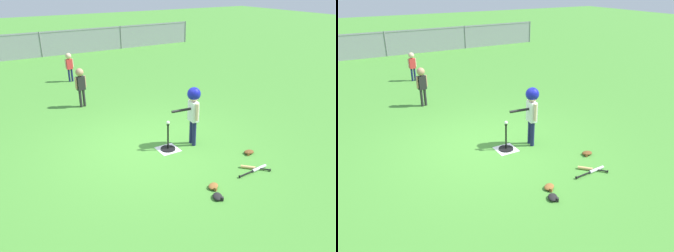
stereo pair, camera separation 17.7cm
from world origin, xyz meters
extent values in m
plane|color=#478C33|center=(0.00, 0.00, 0.00)|extent=(60.00, 60.00, 0.00)
cube|color=white|center=(0.33, -0.30, 0.00)|extent=(0.44, 0.44, 0.01)
cylinder|color=black|center=(0.33, -0.30, 0.01)|extent=(0.32, 0.32, 0.03)
cylinder|color=black|center=(0.33, -0.30, 0.31)|extent=(0.04, 0.04, 0.56)
cylinder|color=black|center=(0.33, -0.30, 0.58)|extent=(0.06, 0.06, 0.02)
sphere|color=white|center=(0.33, -0.30, 0.63)|extent=(0.07, 0.07, 0.07)
cylinder|color=#191E4C|center=(0.92, -0.42, 0.28)|extent=(0.09, 0.09, 0.56)
cylinder|color=#191E4C|center=(0.94, -0.30, 0.28)|extent=(0.09, 0.09, 0.56)
cube|color=white|center=(0.93, -0.36, 0.78)|extent=(0.17, 0.26, 0.44)
cylinder|color=beige|center=(0.92, -0.52, 0.81)|extent=(0.06, 0.06, 0.37)
cylinder|color=beige|center=(0.95, -0.20, 0.81)|extent=(0.06, 0.06, 0.37)
sphere|color=beige|center=(0.93, -0.36, 1.14)|extent=(0.25, 0.25, 0.25)
sphere|color=#141999|center=(0.93, -0.36, 1.17)|extent=(0.29, 0.29, 0.29)
cylinder|color=black|center=(0.72, -0.34, 0.85)|extent=(0.60, 0.11, 0.06)
cylinder|color=#262626|center=(-0.37, 3.21, 0.25)|extent=(0.08, 0.08, 0.50)
cylinder|color=#262626|center=(-0.48, 3.19, 0.25)|extent=(0.08, 0.08, 0.50)
cube|color=black|center=(-0.42, 3.20, 0.69)|extent=(0.24, 0.18, 0.39)
cylinder|color=tan|center=(-0.29, 3.23, 0.72)|extent=(0.06, 0.06, 0.33)
cylinder|color=tan|center=(-0.56, 3.17, 0.72)|extent=(0.06, 0.06, 0.33)
sphere|color=tan|center=(-0.42, 3.20, 1.01)|extent=(0.22, 0.22, 0.22)
cylinder|color=#191E4C|center=(0.06, 5.91, 0.23)|extent=(0.07, 0.07, 0.45)
cylinder|color=#191E4C|center=(-0.04, 5.91, 0.23)|extent=(0.07, 0.07, 0.45)
cube|color=red|center=(0.01, 5.91, 0.63)|extent=(0.21, 0.13, 0.35)
cylinder|color=beige|center=(0.13, 5.92, 0.65)|extent=(0.05, 0.05, 0.30)
cylinder|color=beige|center=(-0.12, 5.91, 0.65)|extent=(0.05, 0.05, 0.30)
sphere|color=beige|center=(0.01, 5.91, 0.91)|extent=(0.20, 0.20, 0.20)
cylinder|color=silver|center=(1.42, -1.91, 0.03)|extent=(0.35, 0.08, 0.06)
cylinder|color=black|center=(1.07, -1.94, 0.03)|extent=(0.35, 0.05, 0.03)
cylinder|color=black|center=(0.89, -1.95, 0.03)|extent=(0.02, 0.05, 0.05)
cylinder|color=#DBB266|center=(1.26, -1.77, 0.03)|extent=(0.24, 0.24, 0.06)
cylinder|color=black|center=(1.46, -1.97, 0.03)|extent=(0.22, 0.22, 0.03)
cylinder|color=black|center=(1.56, -2.07, 0.03)|extent=(0.05, 0.05, 0.05)
ellipsoid|color=black|center=(0.15, -2.22, 0.04)|extent=(0.25, 0.27, 0.07)
cube|color=black|center=(0.18, -2.32, 0.04)|extent=(0.06, 0.06, 0.06)
ellipsoid|color=brown|center=(1.70, -1.33, 0.04)|extent=(0.24, 0.18, 0.07)
cube|color=brown|center=(1.63, -1.40, 0.04)|extent=(0.05, 0.05, 0.06)
ellipsoid|color=brown|center=(0.28, -1.95, 0.04)|extent=(0.27, 0.25, 0.07)
cube|color=brown|center=(0.26, -2.04, 0.04)|extent=(0.06, 0.06, 0.06)
cylinder|color=slate|center=(0.00, 10.63, 0.57)|extent=(0.06, 0.06, 1.15)
cylinder|color=slate|center=(4.00, 10.63, 0.57)|extent=(0.06, 0.06, 1.15)
cylinder|color=slate|center=(8.00, 10.63, 0.57)|extent=(0.06, 0.06, 1.15)
cube|color=gray|center=(0.00, 10.63, 1.09)|extent=(16.00, 0.03, 0.03)
cube|color=gray|center=(0.00, 10.63, 0.57)|extent=(16.00, 0.01, 1.15)
camera|label=1|loc=(-2.91, -5.75, 3.37)|focal=35.58mm
camera|label=2|loc=(-2.76, -5.84, 3.37)|focal=35.58mm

